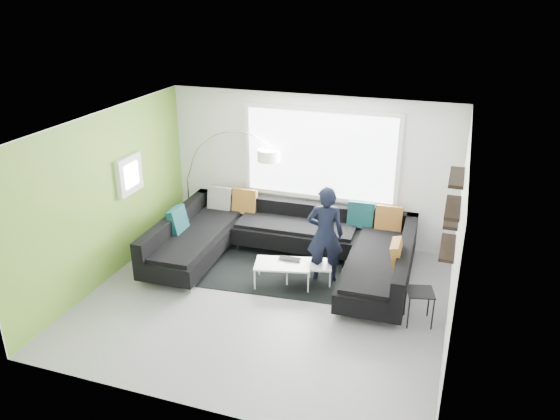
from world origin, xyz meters
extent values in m
plane|color=slate|center=(0.00, 0.00, 0.00)|extent=(5.50, 5.50, 0.00)
cube|color=silver|center=(0.00, 2.50, 1.40)|extent=(5.50, 0.04, 2.80)
cube|color=silver|center=(0.00, -2.50, 1.40)|extent=(5.50, 0.04, 2.80)
cube|color=silver|center=(-2.75, 0.00, 1.40)|extent=(0.04, 5.00, 2.80)
cube|color=silver|center=(2.75, 0.00, 1.40)|extent=(0.04, 5.00, 2.80)
cube|color=white|center=(0.00, 0.00, 2.80)|extent=(5.50, 5.00, 0.04)
cube|color=#6B9E33|center=(-2.74, 0.00, 1.40)|extent=(0.01, 5.00, 2.80)
cube|color=white|center=(0.20, 2.46, 1.70)|extent=(2.96, 0.06, 1.68)
cube|color=silver|center=(-2.68, 0.60, 1.60)|extent=(0.12, 0.66, 0.66)
cube|color=black|center=(2.64, 0.40, 1.70)|extent=(0.20, 1.24, 0.95)
cube|color=black|center=(-0.04, 1.04, 0.23)|extent=(4.39, 2.78, 0.45)
cube|color=black|center=(-0.04, 1.04, 0.62)|extent=(4.39, 2.78, 0.34)
cube|color=brown|center=(-0.04, 1.04, 0.69)|extent=(3.87, 0.33, 0.48)
cube|color=black|center=(-0.17, 0.91, 0.01)|extent=(2.42, 1.85, 0.01)
cube|color=white|center=(0.30, 0.67, 0.19)|extent=(1.30, 0.93, 0.39)
cube|color=black|center=(2.35, 0.14, 0.26)|extent=(0.46, 0.46, 0.53)
imported|color=black|center=(0.72, 0.93, 0.83)|extent=(0.79, 0.67, 1.67)
imported|color=black|center=(0.18, 0.65, 0.40)|extent=(0.37, 0.24, 0.03)
camera|label=1|loc=(2.61, -6.96, 4.66)|focal=35.00mm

